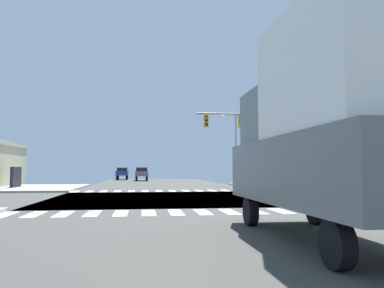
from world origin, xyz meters
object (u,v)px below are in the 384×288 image
(box_truck_leading_2, at_px, (326,125))
(traffic_signal_mast, at_px, (245,130))
(sedan_farside_2, at_px, (122,173))
(street_lamp, at_px, (233,142))
(sedan_nearside_1, at_px, (142,173))

(box_truck_leading_2, bearing_deg, traffic_signal_mast, 79.54)
(sedan_farside_2, bearing_deg, traffic_signal_mast, 108.59)
(street_lamp, xyz_separation_m, sedan_nearside_1, (-9.61, 15.65, -3.36))
(sedan_nearside_1, xyz_separation_m, sedan_farside_2, (-3.00, 5.79, 0.00))
(sedan_farside_2, xyz_separation_m, box_truck_leading_2, (7.00, -53.51, 1.45))
(sedan_farside_2, bearing_deg, street_lamp, 120.46)
(traffic_signal_mast, height_order, box_truck_leading_2, traffic_signal_mast)
(street_lamp, relative_size, box_truck_leading_2, 1.03)
(traffic_signal_mast, distance_m, sedan_farside_2, 34.37)
(street_lamp, bearing_deg, sedan_farside_2, 120.46)
(traffic_signal_mast, relative_size, box_truck_leading_2, 0.89)
(traffic_signal_mast, relative_size, street_lamp, 0.86)
(sedan_farside_2, bearing_deg, box_truck_leading_2, 97.45)
(sedan_farside_2, height_order, box_truck_leading_2, box_truck_leading_2)
(street_lamp, height_order, sedan_farside_2, street_lamp)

